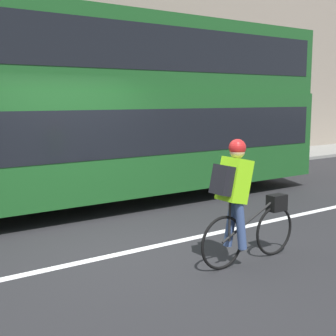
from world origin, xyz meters
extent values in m
plane|color=#232326|center=(0.00, 0.00, 0.00)|extent=(80.00, 80.00, 0.00)
cube|color=silver|center=(0.00, -0.18, 0.00)|extent=(50.00, 0.14, 0.01)
cube|color=gray|center=(0.00, 5.84, 0.05)|extent=(60.00, 2.36, 0.10)
cylinder|color=black|center=(4.23, 2.77, 0.52)|extent=(1.04, 0.30, 1.04)
cube|color=#194C1E|center=(1.26, 2.77, 1.26)|extent=(9.58, 2.52, 1.91)
cube|color=black|center=(1.26, 2.77, 1.49)|extent=(9.20, 2.54, 0.84)
cube|color=#194C1E|center=(1.26, 2.77, 2.94)|extent=(9.58, 2.42, 1.44)
cube|color=black|center=(1.26, 2.77, 3.01)|extent=(9.20, 2.44, 0.81)
torus|color=black|center=(1.60, -1.41, 0.34)|extent=(0.68, 0.04, 0.68)
torus|color=black|center=(0.67, -1.41, 0.34)|extent=(0.68, 0.04, 0.68)
cylinder|color=black|center=(1.14, -1.41, 0.56)|extent=(0.95, 0.03, 0.46)
cylinder|color=black|center=(0.78, -1.41, 0.59)|extent=(0.03, 0.03, 0.50)
cube|color=black|center=(1.63, -1.41, 0.72)|extent=(0.26, 0.16, 0.22)
cube|color=#8CE019|center=(0.85, -1.41, 1.11)|extent=(0.37, 0.32, 0.58)
cube|color=black|center=(0.65, -1.41, 1.13)|extent=(0.21, 0.26, 0.38)
cylinder|color=#384C7A|center=(0.89, -1.32, 0.54)|extent=(0.21, 0.11, 0.61)
cylinder|color=#384C7A|center=(0.89, -1.50, 0.54)|extent=(0.19, 0.11, 0.61)
sphere|color=tan|center=(0.89, -1.41, 1.46)|extent=(0.19, 0.19, 0.19)
sphere|color=red|center=(0.89, -1.41, 1.51)|extent=(0.21, 0.21, 0.21)
cylinder|color=#515156|center=(0.52, 5.72, 0.54)|extent=(0.53, 0.53, 0.87)
camera|label=1|loc=(-3.10, -5.56, 2.10)|focal=50.00mm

